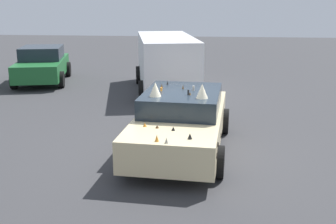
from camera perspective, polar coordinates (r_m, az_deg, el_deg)
ground_plane at (r=9.66m, az=1.78°, el=-5.20°), size 60.00×60.00×0.00m
art_car_decorated at (r=9.47m, az=1.84°, el=-1.09°), size 4.68×2.35×1.67m
parked_van_far_left at (r=15.54m, az=-0.24°, el=7.14°), size 5.41×2.93×2.06m
parked_sedan_behind_right at (r=18.16m, az=-17.02°, el=6.30°), size 4.35×2.68×1.48m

